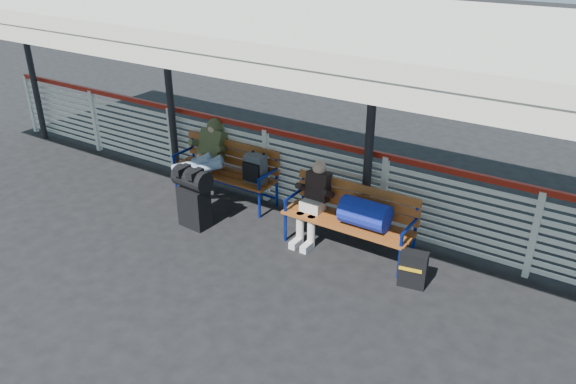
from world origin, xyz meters
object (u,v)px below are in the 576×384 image
Objects in this scene: traveler_man at (203,160)px; bench_right at (359,213)px; luggage_stack at (193,195)px; companion_person at (313,201)px; bench_left at (235,166)px; suitcase_side at (413,269)px.

bench_right is at bearing -0.78° from traveler_man.
companion_person is (1.65, 0.61, 0.09)m from luggage_stack.
bench_left is at bearing 166.80° from companion_person.
suitcase_side is at bearing -5.31° from traveler_man.
luggage_stack is 1.00m from bench_left.
bench_left is 1.71m from companion_person.
bench_right is 1.03m from suitcase_side.
traveler_man is at bearing 178.94° from companion_person.
traveler_man reaches higher than bench_left.
bench_left is at bearing 46.54° from traveler_man.
luggage_stack is 0.80× the size of companion_person.
luggage_stack and bench_right have the same top height.
bench_right is 1.16× the size of traveler_man.
luggage_stack is at bearing -61.58° from traveler_man.
companion_person reaches higher than bench_left.
traveler_man reaches higher than companion_person.
companion_person is at bearing -1.06° from traveler_man.
traveler_man reaches higher than luggage_stack.
traveler_man is 2.00m from companion_person.
bench_right is (2.34, 0.61, 0.11)m from luggage_stack.
bench_left is at bearing 157.74° from suitcase_side.
luggage_stack is 2.42m from bench_right.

